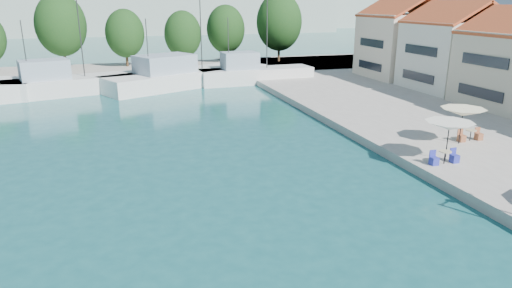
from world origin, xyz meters
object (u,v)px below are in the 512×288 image
object	(u,v)px
trawler_02	(66,85)
trawler_04	(253,74)
umbrella_white	(449,126)
umbrella_cream	(463,112)
trawler_03	(184,77)

from	to	relation	value
trawler_02	trawler_04	size ratio (longest dim) A/B	1.15
umbrella_white	trawler_04	bearing A→B (deg)	93.67
trawler_04	umbrella_cream	size ratio (longest dim) A/B	4.93
trawler_02	umbrella_white	xyz separation A→B (m)	(23.26, -31.22, 1.62)
umbrella_white	umbrella_cream	distance (m)	3.98
trawler_03	umbrella_white	world-z (taller)	trawler_03
trawler_04	umbrella_cream	world-z (taller)	trawler_04
umbrella_white	trawler_02	bearing A→B (deg)	126.68
trawler_02	umbrella_cream	xyz separation A→B (m)	(26.35, -28.71, 1.65)
trawler_04	umbrella_cream	xyz separation A→B (m)	(5.16, -29.73, 1.65)
trawler_02	umbrella_cream	size ratio (longest dim) A/B	5.69
trawler_03	umbrella_white	distance (m)	34.46
trawler_02	umbrella_white	world-z (taller)	trawler_02
trawler_03	umbrella_cream	size ratio (longest dim) A/B	7.32
trawler_02	umbrella_cream	distance (m)	39.00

